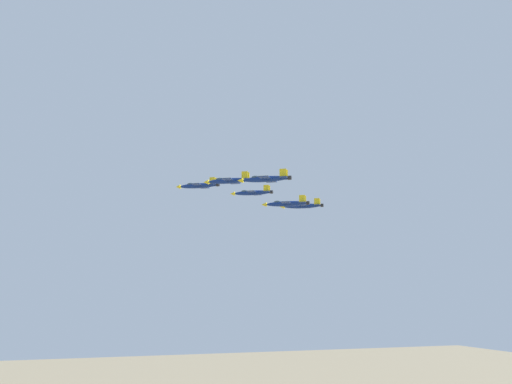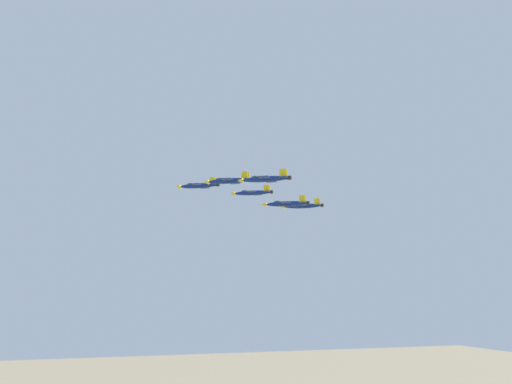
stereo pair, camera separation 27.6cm
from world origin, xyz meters
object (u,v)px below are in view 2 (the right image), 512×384
jet_right_wingman (252,193)px  jet_lead (198,186)px  jet_right_outer (302,206)px  jet_slot_rear (286,204)px  jet_left_outer (265,179)px  jet_left_wingman (229,181)px

jet_right_wingman → jet_lead: bearing=40.3°
jet_right_outer → jet_slot_rear: size_ratio=1.02×
jet_right_wingman → jet_right_outer: bearing=-139.7°
jet_lead → jet_left_outer: 39.37m
jet_right_outer → jet_slot_rear: 25.52m
jet_lead → jet_left_wingman: jet_lead is taller
jet_left_wingman → jet_slot_rear: jet_left_wingman is taller
jet_lead → jet_left_outer: jet_lead is taller
jet_lead → jet_slot_rear: size_ratio=0.99×
jet_left_wingman → jet_right_outer: (-22.62, 34.04, -3.03)m
jet_left_wingman → jet_right_outer: size_ratio=0.99×
jet_right_outer → jet_left_wingman: bearing=67.6°
jet_slot_rear → jet_left_wingman: bearing=40.1°
jet_right_outer → jet_right_wingman: bearing=39.4°
jet_right_wingman → jet_slot_rear: 20.55m
jet_lead → jet_right_wingman: size_ratio=1.01×
jet_left_outer → jet_slot_rear: 25.58m
jet_right_wingman → jet_left_outer: 40.98m
jet_left_outer → jet_right_outer: (-41.57, 29.09, -0.47)m
jet_right_wingman → jet_left_outer: bearing=111.3°
jet_left_wingman → jet_right_outer: 40.98m
jet_left_outer → jet_right_outer: bearing=-89.1°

